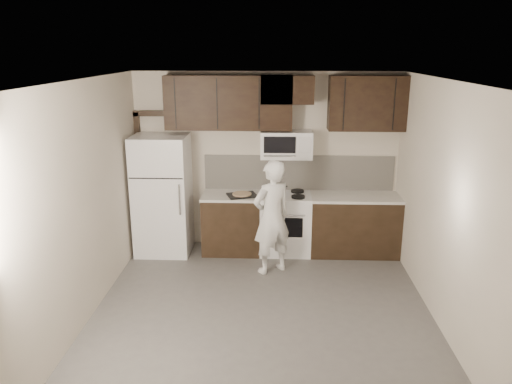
# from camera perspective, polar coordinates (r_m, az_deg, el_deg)

# --- Properties ---
(floor) EXTENTS (4.50, 4.50, 0.00)m
(floor) POSITION_cam_1_polar(r_m,az_deg,el_deg) (6.04, 0.67, -13.88)
(floor) COLOR #555350
(floor) RESTS_ON ground
(back_wall) EXTENTS (4.00, 0.00, 4.00)m
(back_wall) POSITION_cam_1_polar(r_m,az_deg,el_deg) (7.67, 1.18, 3.52)
(back_wall) COLOR beige
(back_wall) RESTS_ON ground
(ceiling) EXTENTS (4.50, 4.50, 0.00)m
(ceiling) POSITION_cam_1_polar(r_m,az_deg,el_deg) (5.24, 0.77, 12.61)
(ceiling) COLOR white
(ceiling) RESTS_ON back_wall
(counter_run) EXTENTS (2.95, 0.64, 0.91)m
(counter_run) POSITION_cam_1_polar(r_m,az_deg,el_deg) (7.63, 5.64, -3.61)
(counter_run) COLOR black
(counter_run) RESTS_ON floor
(stove) EXTENTS (0.76, 0.66, 0.94)m
(stove) POSITION_cam_1_polar(r_m,az_deg,el_deg) (7.61, 3.36, -3.56)
(stove) COLOR white
(stove) RESTS_ON floor
(backsplash) EXTENTS (2.90, 0.02, 0.54)m
(backsplash) POSITION_cam_1_polar(r_m,az_deg,el_deg) (7.70, 4.90, 2.23)
(backsplash) COLOR beige
(backsplash) RESTS_ON counter_run
(upper_cabinets) EXTENTS (3.48, 0.35, 0.78)m
(upper_cabinets) POSITION_cam_1_polar(r_m,az_deg,el_deg) (7.34, 2.85, 10.32)
(upper_cabinets) COLOR black
(upper_cabinets) RESTS_ON back_wall
(microwave) EXTENTS (0.76, 0.42, 0.40)m
(microwave) POSITION_cam_1_polar(r_m,az_deg,el_deg) (7.42, 3.49, 5.44)
(microwave) COLOR white
(microwave) RESTS_ON upper_cabinets
(refrigerator) EXTENTS (0.80, 0.76, 1.80)m
(refrigerator) POSITION_cam_1_polar(r_m,az_deg,el_deg) (7.62, -10.63, -0.33)
(refrigerator) COLOR white
(refrigerator) RESTS_ON floor
(door_trim) EXTENTS (0.50, 0.08, 2.12)m
(door_trim) POSITION_cam_1_polar(r_m,az_deg,el_deg) (7.92, -12.87, 2.77)
(door_trim) COLOR black
(door_trim) RESTS_ON floor
(saucepan) EXTENTS (0.29, 0.17, 0.16)m
(saucepan) POSITION_cam_1_polar(r_m,az_deg,el_deg) (7.60, 2.06, 0.50)
(saucepan) COLOR silver
(saucepan) RESTS_ON stove
(baking_tray) EXTENTS (0.50, 0.43, 0.02)m
(baking_tray) POSITION_cam_1_polar(r_m,az_deg,el_deg) (7.40, -1.61, -0.37)
(baking_tray) COLOR black
(baking_tray) RESTS_ON counter_run
(pizza) EXTENTS (0.36, 0.36, 0.02)m
(pizza) POSITION_cam_1_polar(r_m,az_deg,el_deg) (7.39, -1.61, -0.22)
(pizza) COLOR beige
(pizza) RESTS_ON baking_tray
(person) EXTENTS (0.70, 0.64, 1.60)m
(person) POSITION_cam_1_polar(r_m,az_deg,el_deg) (6.82, 1.81, -2.90)
(person) COLOR white
(person) RESTS_ON floor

